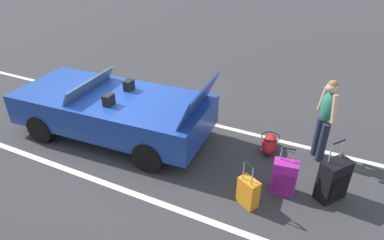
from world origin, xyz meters
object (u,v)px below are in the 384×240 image
object	(u,v)px
suitcase_medium_bright	(284,177)
suitcase_small_carryon	(248,192)
convertible_car	(105,108)
suitcase_large_black	(333,180)
duffel_bag	(270,144)
traveler_person	(326,116)

from	to	relation	value
suitcase_medium_bright	suitcase_small_carryon	xyz separation A→B (m)	(0.45, 0.55, -0.06)
convertible_car	suitcase_large_black	bearing A→B (deg)	176.17
duffel_bag	suitcase_small_carryon	bearing A→B (deg)	92.16
suitcase_medium_bright	duffel_bag	xyz separation A→B (m)	(0.51, -1.09, -0.15)
duffel_bag	convertible_car	bearing A→B (deg)	14.24
convertible_car	suitcase_small_carryon	bearing A→B (deg)	163.80
suitcase_large_black	duffel_bag	size ratio (longest dim) A/B	1.63
suitcase_large_black	traveler_person	distance (m)	1.27
suitcase_medium_bright	traveler_person	world-z (taller)	traveler_person
convertible_car	suitcase_medium_bright	xyz separation A→B (m)	(-3.89, 0.24, -0.28)
duffel_bag	traveler_person	size ratio (longest dim) A/B	0.41
suitcase_medium_bright	duffel_bag	bearing A→B (deg)	-162.51
convertible_car	traveler_person	size ratio (longest dim) A/B	2.59
convertible_car	duffel_bag	world-z (taller)	convertible_car
suitcase_small_carryon	duffel_bag	xyz separation A→B (m)	(0.06, -1.64, -0.09)
suitcase_medium_bright	convertible_car	bearing A→B (deg)	-100.96
suitcase_large_black	duffel_bag	world-z (taller)	suitcase_large_black
convertible_car	traveler_person	world-z (taller)	traveler_person
duffel_bag	suitcase_medium_bright	bearing A→B (deg)	114.99
suitcase_small_carryon	suitcase_medium_bright	bearing A→B (deg)	-11.61
suitcase_large_black	suitcase_medium_bright	bearing A→B (deg)	-128.23
suitcase_medium_bright	traveler_person	size ratio (longest dim) A/B	0.52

